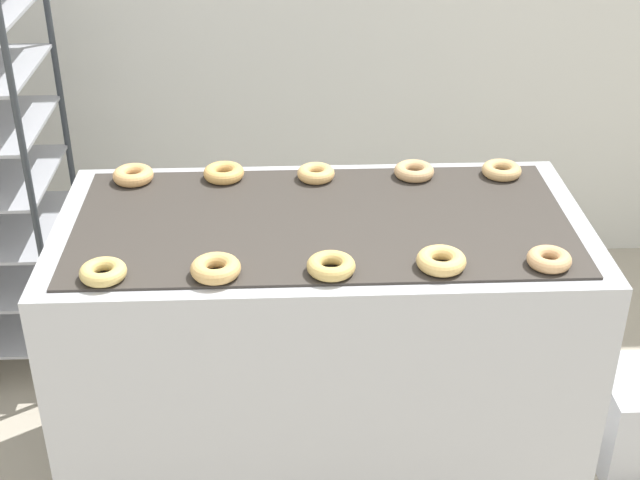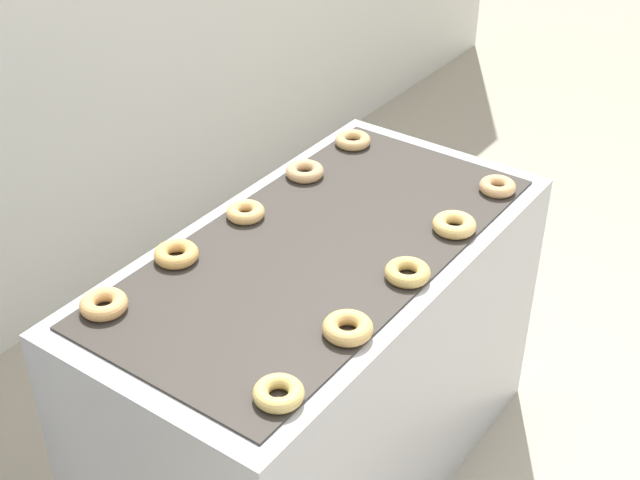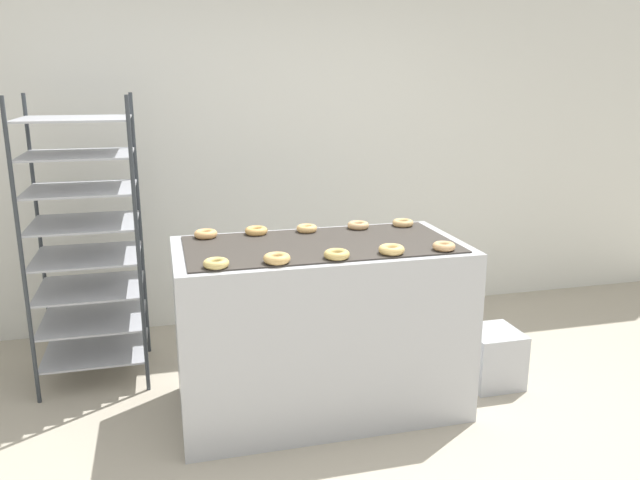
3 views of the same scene
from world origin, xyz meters
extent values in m
plane|color=#B2A893|center=(0.00, 0.00, 0.00)|extent=(14.00, 14.00, 0.00)
cube|color=silver|center=(0.00, 2.12, 1.40)|extent=(8.00, 0.05, 2.80)
cube|color=#B7BABF|center=(0.00, 0.65, 0.48)|extent=(1.57, 0.80, 0.96)
cube|color=#38332D|center=(0.00, 0.65, 0.96)|extent=(1.45, 0.71, 0.01)
cube|color=#262628|center=(0.43, 0.29, 0.67)|extent=(0.12, 0.07, 0.10)
cylinder|color=#33383D|center=(-1.59, 1.08, 0.88)|extent=(0.02, 0.02, 1.75)
cylinder|color=#33383D|center=(-0.97, 1.08, 0.88)|extent=(0.02, 0.02, 1.75)
cylinder|color=#33383D|center=(-1.59, 1.65, 0.88)|extent=(0.02, 0.02, 1.75)
cylinder|color=#33383D|center=(-0.97, 1.65, 0.88)|extent=(0.02, 0.02, 1.75)
cube|color=#A8AAB2|center=(-1.28, 1.37, 0.18)|extent=(0.62, 0.57, 0.01)
cube|color=#A8AAB2|center=(-1.28, 1.37, 0.38)|extent=(0.62, 0.57, 0.01)
cube|color=#A8AAB2|center=(-1.28, 1.37, 0.59)|extent=(0.62, 0.57, 0.01)
cube|color=#A8AAB2|center=(-1.28, 1.37, 0.79)|extent=(0.62, 0.57, 0.01)
cube|color=#A8AAB2|center=(-1.28, 1.37, 1.00)|extent=(0.62, 0.57, 0.01)
cube|color=#A8AAB2|center=(-1.28, 1.37, 1.20)|extent=(0.62, 0.57, 0.01)
cube|color=#A8AAB2|center=(-1.28, 1.37, 1.41)|extent=(0.62, 0.57, 0.01)
cube|color=#A8AAB2|center=(-1.28, 1.37, 1.61)|extent=(0.62, 0.57, 0.01)
cube|color=#B7BABF|center=(1.10, 0.65, 0.17)|extent=(0.31, 0.32, 0.35)
torus|color=#DBBB68|center=(-0.59, 0.35, 0.99)|extent=(0.12, 0.12, 0.04)
torus|color=tan|center=(-0.29, 0.35, 0.99)|extent=(0.13, 0.13, 0.04)
torus|color=tan|center=(0.01, 0.36, 0.99)|extent=(0.13, 0.13, 0.04)
torus|color=#E7BD6C|center=(0.30, 0.37, 0.99)|extent=(0.13, 0.13, 0.04)
torus|color=tan|center=(0.59, 0.36, 0.99)|extent=(0.12, 0.12, 0.04)
torus|color=#ECAE68|center=(-0.59, 0.94, 0.99)|extent=(0.13, 0.13, 0.04)
torus|color=#E7AE5D|center=(-0.30, 0.95, 0.99)|extent=(0.13, 0.13, 0.04)
torus|color=#ECB56B|center=(-0.01, 0.93, 0.99)|extent=(0.12, 0.12, 0.04)
torus|color=tan|center=(0.31, 0.94, 0.99)|extent=(0.13, 0.13, 0.04)
torus|color=#DBAE6F|center=(0.59, 0.93, 0.99)|extent=(0.13, 0.13, 0.04)
camera|label=1|loc=(-0.11, -1.65, 2.20)|focal=50.00mm
camera|label=2|loc=(-1.78, -0.63, 2.45)|focal=50.00mm
camera|label=3|loc=(-0.82, -2.51, 1.84)|focal=35.00mm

